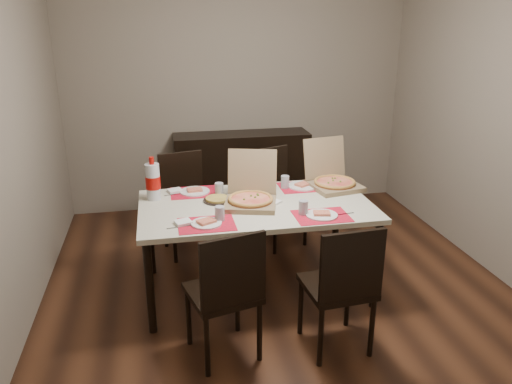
# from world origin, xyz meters

# --- Properties ---
(ground) EXTENTS (3.80, 4.00, 0.02)m
(ground) POSITION_xyz_m (0.00, 0.00, -0.01)
(ground) COLOR #452515
(ground) RESTS_ON ground
(room_walls) EXTENTS (3.84, 4.02, 2.62)m
(room_walls) POSITION_xyz_m (0.00, 0.43, 1.73)
(room_walls) COLOR gray
(room_walls) RESTS_ON ground
(sideboard) EXTENTS (1.50, 0.40, 0.90)m
(sideboard) POSITION_xyz_m (0.00, 1.78, 0.45)
(sideboard) COLOR black
(sideboard) RESTS_ON ground
(dining_table) EXTENTS (1.80, 1.00, 0.75)m
(dining_table) POSITION_xyz_m (-0.19, 0.01, 0.68)
(dining_table) COLOR beige
(dining_table) RESTS_ON ground
(chair_near_left) EXTENTS (0.51, 0.51, 0.93)m
(chair_near_left) POSITION_xyz_m (-0.54, -0.82, 0.51)
(chair_near_left) COLOR black
(chair_near_left) RESTS_ON ground
(chair_near_right) EXTENTS (0.45, 0.45, 0.93)m
(chair_near_right) POSITION_xyz_m (0.20, -0.89, 0.51)
(chair_near_right) COLOR black
(chair_near_right) RESTS_ON ground
(chair_far_left) EXTENTS (0.50, 0.50, 0.93)m
(chair_far_left) POSITION_xyz_m (-0.69, 0.89, 0.51)
(chair_far_left) COLOR black
(chair_far_left) RESTS_ON ground
(chair_far_right) EXTENTS (0.54, 0.54, 0.93)m
(chair_far_right) POSITION_xyz_m (0.19, 0.90, 0.51)
(chair_far_right) COLOR black
(chair_far_right) RESTS_ON ground
(setting_near_left) EXTENTS (0.48, 0.30, 0.11)m
(setting_near_left) POSITION_xyz_m (-0.60, -0.29, 0.77)
(setting_near_left) COLOR red
(setting_near_left) RESTS_ON dining_table
(setting_near_right) EXTENTS (0.46, 0.30, 0.11)m
(setting_near_right) POSITION_xyz_m (0.20, -0.31, 0.77)
(setting_near_right) COLOR red
(setting_near_right) RESTS_ON dining_table
(setting_far_left) EXTENTS (0.48, 0.30, 0.11)m
(setting_far_left) POSITION_xyz_m (-0.60, 0.35, 0.77)
(setting_far_left) COLOR red
(setting_far_left) RESTS_ON dining_table
(setting_far_right) EXTENTS (0.44, 0.30, 0.11)m
(setting_far_right) POSITION_xyz_m (0.24, 0.33, 0.77)
(setting_far_right) COLOR red
(setting_far_right) RESTS_ON dining_table
(napkin_loose) EXTENTS (0.16, 0.16, 0.02)m
(napkin_loose) POSITION_xyz_m (-0.06, 0.01, 0.76)
(napkin_loose) COLOR white
(napkin_loose) RESTS_ON dining_table
(pizza_box_center) EXTENTS (0.49, 0.52, 0.39)m
(pizza_box_center) POSITION_xyz_m (-0.23, 0.03, 0.81)
(pizza_box_center) COLOR olive
(pizza_box_center) RESTS_ON dining_table
(pizza_box_right) EXTENTS (0.46, 0.50, 0.39)m
(pizza_box_right) POSITION_xyz_m (0.54, 0.29, 0.81)
(pizza_box_right) COLOR olive
(pizza_box_right) RESTS_ON dining_table
(faina_plate) EXTENTS (0.22, 0.22, 0.03)m
(faina_plate) POSITION_xyz_m (-0.48, 0.14, 0.76)
(faina_plate) COLOR black
(faina_plate) RESTS_ON dining_table
(dip_bowl) EXTENTS (0.15, 0.15, 0.03)m
(dip_bowl) POSITION_xyz_m (-0.04, 0.25, 0.76)
(dip_bowl) COLOR white
(dip_bowl) RESTS_ON dining_table
(soda_bottle) EXTENTS (0.12, 0.12, 0.35)m
(soda_bottle) POSITION_xyz_m (-0.97, 0.28, 0.90)
(soda_bottle) COLOR silver
(soda_bottle) RESTS_ON dining_table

